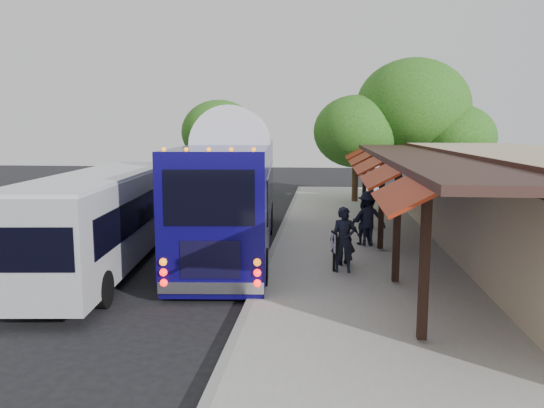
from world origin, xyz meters
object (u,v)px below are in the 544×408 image
at_px(ped_b, 363,223).
at_px(ped_c, 345,238).
at_px(ped_a, 344,240).
at_px(sign_board, 334,245).
at_px(city_bus, 105,215).
at_px(coach_bus, 233,189).
at_px(ped_d, 368,218).

distance_m(ped_b, ped_c, 3.10).
xyz_separation_m(ped_a, sign_board, (-0.28, 0.02, -0.16)).
xyz_separation_m(ped_b, ped_c, (-0.76, -3.00, 0.05)).
bearing_deg(sign_board, city_bus, 161.87).
bearing_deg(ped_b, sign_board, 85.17).
bearing_deg(ped_c, sign_board, 42.52).
relative_size(city_bus, sign_board, 9.50).
xyz_separation_m(ped_b, sign_board, (-1.11, -3.82, 0.00)).
height_order(coach_bus, city_bus, coach_bus).
relative_size(ped_a, ped_d, 0.98).
distance_m(coach_bus, ped_a, 5.25).
bearing_deg(ped_a, sign_board, 174.51).
height_order(city_bus, ped_c, city_bus).
bearing_deg(ped_d, coach_bus, 2.07).
relative_size(coach_bus, ped_a, 6.66).
relative_size(ped_a, ped_c, 1.14).
height_order(city_bus, ped_d, city_bus).
xyz_separation_m(city_bus, ped_c, (7.48, 0.42, -0.65)).
bearing_deg(sign_board, ped_d, 55.98).
distance_m(ped_b, ped_d, 0.29).
xyz_separation_m(ped_a, ped_b, (0.83, 3.84, -0.17)).
bearing_deg(sign_board, ped_c, 51.93).
height_order(city_bus, ped_b, city_bus).
bearing_deg(city_bus, ped_a, -9.12).
distance_m(ped_c, ped_d, 2.99).
distance_m(city_bus, ped_a, 7.44).
xyz_separation_m(coach_bus, ped_c, (3.94, -2.54, -1.18)).
distance_m(ped_a, ped_c, 0.85).
height_order(ped_a, ped_b, ped_a).
height_order(coach_bus, ped_b, coach_bus).
relative_size(ped_b, ped_c, 0.94).
height_order(coach_bus, ped_d, coach_bus).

